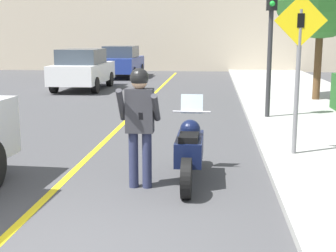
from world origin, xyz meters
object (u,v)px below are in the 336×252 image
at_px(motorcycle, 190,150).
at_px(parked_car_white, 83,69).
at_px(parked_car_blue, 122,61).
at_px(crossing_sign, 299,60).
at_px(traffic_light, 271,22).
at_px(person_biker, 140,115).

bearing_deg(motorcycle, parked_car_white, 112.80).
bearing_deg(parked_car_blue, crossing_sign, -68.77).
relative_size(traffic_light, parked_car_white, 0.83).
bearing_deg(person_biker, parked_car_white, 109.30).
relative_size(motorcycle, traffic_light, 0.63).
bearing_deg(traffic_light, person_biker, -113.24).
distance_m(person_biker, crossing_sign, 3.21).
bearing_deg(motorcycle, traffic_light, 71.68).
xyz_separation_m(motorcycle, parked_car_blue, (-4.59, 17.94, 0.37)).
bearing_deg(person_biker, parked_car_blue, 101.96).
xyz_separation_m(crossing_sign, traffic_light, (-0.05, 3.92, 0.74)).
bearing_deg(parked_car_blue, parked_car_white, -94.75).
distance_m(person_biker, parked_car_white, 13.24).
bearing_deg(traffic_light, motorcycle, -108.32).
height_order(traffic_light, parked_car_blue, traffic_light).
height_order(motorcycle, parked_car_white, parked_car_white).
xyz_separation_m(motorcycle, traffic_light, (1.77, 5.36, 2.06)).
xyz_separation_m(person_biker, traffic_light, (2.48, 5.77, 1.46)).
distance_m(crossing_sign, parked_car_white, 12.72).
bearing_deg(motorcycle, person_biker, -149.64).
height_order(person_biker, parked_car_white, person_biker).
distance_m(traffic_light, parked_car_blue, 14.20).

